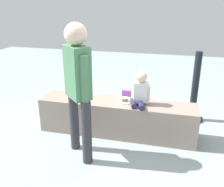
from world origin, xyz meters
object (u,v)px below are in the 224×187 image
object	(u,v)px
cake_box_white	(162,117)
child_seated	(140,90)
gift_bag	(127,96)
cake_plate	(125,100)
water_bottle_near_gift	(98,107)
adult_standing	(78,81)
handbag_black_leather	(138,103)

from	to	relation	value
cake_box_white	child_seated	bearing A→B (deg)	-116.22
gift_bag	cake_plate	bearing A→B (deg)	-80.84
cake_plate	gift_bag	distance (m)	1.31
child_seated	gift_bag	xyz separation A→B (m)	(-0.43, 1.26, -0.60)
water_bottle_near_gift	adult_standing	bearing A→B (deg)	-82.06
water_bottle_near_gift	cake_box_white	bearing A→B (deg)	-1.67
adult_standing	cake_box_white	world-z (taller)	adult_standing
cake_plate	cake_box_white	world-z (taller)	cake_plate
adult_standing	cake_box_white	distance (m)	1.86
child_seated	cake_plate	distance (m)	0.30
cake_plate	water_bottle_near_gift	size ratio (longest dim) A/B	0.95
gift_bag	cake_box_white	world-z (taller)	gift_bag
adult_standing	gift_bag	size ratio (longest dim) A/B	5.91
child_seated	cake_box_white	world-z (taller)	child_seated
gift_bag	cake_box_white	size ratio (longest dim) A/B	0.87
cake_box_white	handbag_black_leather	size ratio (longest dim) A/B	0.96
handbag_black_leather	cake_box_white	bearing A→B (deg)	-37.93
gift_bag	water_bottle_near_gift	bearing A→B (deg)	-123.91
cake_plate	child_seated	bearing A→B (deg)	-9.59
adult_standing	cake_plate	distance (m)	0.95
child_seated	adult_standing	world-z (taller)	adult_standing
adult_standing	cake_box_white	xyz separation A→B (m)	(0.96, 1.27, -0.96)
adult_standing	gift_bag	world-z (taller)	adult_standing
adult_standing	water_bottle_near_gift	world-z (taller)	adult_standing
water_bottle_near_gift	child_seated	bearing A→B (deg)	-37.81
cake_box_white	handbag_black_leather	bearing A→B (deg)	142.07
cake_plate	handbag_black_leather	xyz separation A→B (m)	(0.07, 0.94, -0.42)
child_seated	water_bottle_near_gift	xyz separation A→B (m)	(-0.84, 0.65, -0.62)
cake_box_white	handbag_black_leather	xyz separation A→B (m)	(-0.46, 0.36, 0.06)
child_seated	handbag_black_leather	world-z (taller)	child_seated
cake_box_white	gift_bag	bearing A→B (deg)	138.43
gift_bag	handbag_black_leather	world-z (taller)	handbag_black_leather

